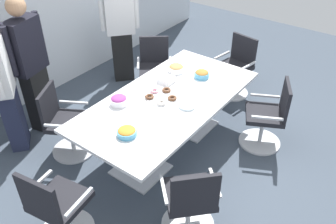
{
  "coord_description": "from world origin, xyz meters",
  "views": [
    {
      "loc": [
        -2.83,
        -2.1,
        3.06
      ],
      "look_at": [
        0.0,
        0.0,
        0.55
      ],
      "focal_mm": 38.01,
      "sensor_mm": 36.0,
      "label": 1
    }
  ],
  "objects": [
    {
      "name": "office_chair_4",
      "position": [
        0.81,
        -0.97,
        0.41
      ],
      "size": [
        0.73,
        0.73,
        0.91
      ],
      "rotation": [
        0.0,
        0.0,
        0.48
      ],
      "color": "silver",
      "rests_on": "ground"
    },
    {
      "name": "snack_bowl_pretzels",
      "position": [
        0.66,
        -0.05,
        0.8
      ],
      "size": [
        0.19,
        0.19,
        0.1
      ],
      "color": "#4C9EC6",
      "rests_on": "conference_table"
    },
    {
      "name": "office_chair_0",
      "position": [
        0.91,
        0.93,
        0.41
      ],
      "size": [
        0.76,
        0.76,
        0.91
      ],
      "rotation": [
        0.0,
        0.0,
        -4.02
      ],
      "color": "silver",
      "rests_on": "ground"
    },
    {
      "name": "person_standing_0",
      "position": [
        -1.11,
        1.58,
        0.9
      ],
      "size": [
        0.44,
        0.53,
        1.74
      ],
      "rotation": [
        0.0,
        0.0,
        -2.24
      ],
      "color": "#232842",
      "rests_on": "ground"
    },
    {
      "name": "office_chair_2",
      "position": [
        -1.7,
        0.02,
        0.41
      ],
      "size": [
        0.62,
        0.62,
        0.91
      ],
      "rotation": [
        0.0,
        0.0,
        -1.41
      ],
      "color": "silver",
      "rests_on": "ground"
    },
    {
      "name": "office_chair_1",
      "position": [
        -0.81,
        0.97,
        0.41
      ],
      "size": [
        0.74,
        0.74,
        0.91
      ],
      "rotation": [
        0.0,
        0.0,
        -2.62
      ],
      "color": "silver",
      "rests_on": "ground"
    },
    {
      "name": "snack_bowl_cookies",
      "position": [
        0.58,
        0.3,
        0.8
      ],
      "size": [
        0.21,
        0.21,
        0.11
      ],
      "color": "white",
      "rests_on": "conference_table"
    },
    {
      "name": "person_standing_1",
      "position": [
        -0.66,
        1.68,
        0.95
      ],
      "size": [
        0.61,
        0.32,
        1.81
      ],
      "rotation": [
        0.0,
        0.0,
        -2.89
      ],
      "color": "black",
      "rests_on": "ground"
    },
    {
      "name": "napkin_pile",
      "position": [
        0.28,
        0.24,
        0.78
      ],
      "size": [
        0.18,
        0.18,
        0.07
      ],
      "primitive_type": "cube",
      "color": "white",
      "rests_on": "conference_table"
    },
    {
      "name": "plate_stack",
      "position": [
        -0.01,
        -0.28,
        0.76
      ],
      "size": [
        0.2,
        0.2,
        0.03
      ],
      "color": "white",
      "rests_on": "conference_table"
    },
    {
      "name": "donut_platter",
      "position": [
        -0.04,
        0.08,
        0.77
      ],
      "size": [
        0.38,
        0.38,
        0.04
      ],
      "color": "white",
      "rests_on": "conference_table"
    },
    {
      "name": "person_standing_2",
      "position": [
        0.99,
        1.67,
        0.9
      ],
      "size": [
        0.52,
        0.46,
        1.72
      ],
      "rotation": [
        0.0,
        0.0,
        -3.85
      ],
      "color": "black",
      "rests_on": "ground"
    },
    {
      "name": "office_chair_3",
      "position": [
        -0.9,
        -0.93,
        0.41
      ],
      "size": [
        0.76,
        0.76,
        0.91
      ],
      "rotation": [
        0.0,
        0.0,
        -0.77
      ],
      "color": "silver",
      "rests_on": "ground"
    },
    {
      "name": "ground_plane",
      "position": [
        0.0,
        0.0,
        -0.01
      ],
      "size": [
        10.0,
        10.0,
        0.01
      ],
      "primitive_type": "cube",
      "color": "#3D4754"
    },
    {
      "name": "conference_table",
      "position": [
        0.0,
        0.0,
        0.63
      ],
      "size": [
        2.4,
        1.2,
        0.75
      ],
      "color": "white",
      "rests_on": "ground"
    },
    {
      "name": "snack_bowl_candy_mix",
      "position": [
        -0.44,
        0.38,
        0.81
      ],
      "size": [
        0.2,
        0.2,
        0.12
      ],
      "color": "white",
      "rests_on": "conference_table"
    },
    {
      "name": "snack_bowl_chips_orange",
      "position": [
        -0.81,
        -0.07,
        0.79
      ],
      "size": [
        0.21,
        0.21,
        0.09
      ],
      "color": "#4C9EC6",
      "rests_on": "conference_table"
    },
    {
      "name": "back_wall",
      "position": [
        0.0,
        2.4,
        1.4
      ],
      "size": [
        8.0,
        0.1,
        2.8
      ],
      "primitive_type": "cube",
      "color": "silver",
      "rests_on": "ground"
    },
    {
      "name": "office_chair_5",
      "position": [
        1.7,
        -0.04,
        0.41
      ],
      "size": [
        0.62,
        0.62,
        0.91
      ],
      "rotation": [
        0.0,
        0.0,
        1.4
      ],
      "color": "silver",
      "rests_on": "ground"
    }
  ]
}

